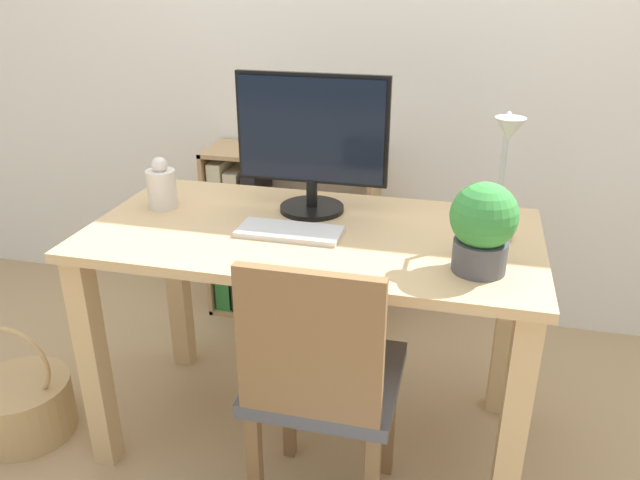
% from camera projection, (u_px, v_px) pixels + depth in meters
% --- Properties ---
extents(ground_plane, '(10.00, 10.00, 0.00)m').
position_uv_depth(ground_plane, '(313.00, 431.00, 2.19)').
color(ground_plane, tan).
extents(wall_back, '(8.00, 0.05, 2.60)m').
position_uv_depth(wall_back, '(372.00, 19.00, 2.52)').
color(wall_back, silver).
rests_on(wall_back, ground_plane).
extents(desk, '(1.35, 0.69, 0.77)m').
position_uv_depth(desk, '(312.00, 273.00, 1.94)').
color(desk, tan).
rests_on(desk, ground_plane).
extents(monitor, '(0.48, 0.21, 0.44)m').
position_uv_depth(monitor, '(312.00, 137.00, 1.93)').
color(monitor, black).
rests_on(monitor, desk).
extents(keyboard, '(0.31, 0.13, 0.02)m').
position_uv_depth(keyboard, '(290.00, 232.00, 1.85)').
color(keyboard, silver).
rests_on(keyboard, desk).
extents(vase, '(0.10, 0.10, 0.17)m').
position_uv_depth(vase, '(162.00, 186.00, 2.03)').
color(vase, silver).
rests_on(vase, desk).
extents(desk_lamp, '(0.10, 0.19, 0.38)m').
position_uv_depth(desk_lamp, '(504.00, 168.00, 1.68)').
color(desk_lamp, '#B7B7BC').
rests_on(desk_lamp, desk).
extents(potted_plant, '(0.17, 0.17, 0.24)m').
position_uv_depth(potted_plant, '(483.00, 226.00, 1.58)').
color(potted_plant, '#4C4C51').
rests_on(potted_plant, desk).
extents(chair, '(0.40, 0.40, 0.87)m').
position_uv_depth(chair, '(321.00, 381.00, 1.66)').
color(chair, '#4C4C51').
rests_on(chair, ground_plane).
extents(bookshelf, '(0.75, 0.28, 0.77)m').
position_uv_depth(bookshelf, '(266.00, 242.00, 2.85)').
color(bookshelf, tan).
rests_on(bookshelf, ground_plane).
extents(basket, '(0.33, 0.33, 0.42)m').
position_uv_depth(basket, '(23.00, 405.00, 2.15)').
color(basket, tan).
rests_on(basket, ground_plane).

